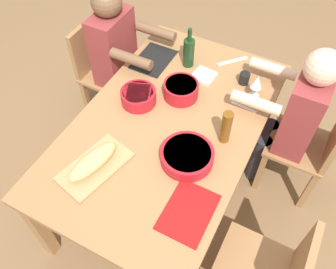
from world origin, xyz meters
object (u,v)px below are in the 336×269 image
object	(u,v)px
serving_bowl_greens	(138,96)
beer_bottle	(226,127)
cutting_board	(95,167)
diner_far_right	(118,52)
serving_bowl_salad	(187,155)
diner_near_right	(295,114)
chair_far_right	(102,67)
serving_bowl_pasta	(181,89)
dining_table	(168,131)
cup_near_right	(244,78)
wine_glass	(257,83)
wine_bottle	(189,52)
bread_loaf	(93,161)
napkin_stack	(204,76)
chair_near_right	(313,145)

from	to	relation	value
serving_bowl_greens	beer_bottle	distance (m)	0.59
cutting_board	beer_bottle	xyz separation A→B (m)	(0.51, -0.55, 0.10)
diner_far_right	cutting_board	bearing A→B (deg)	-154.14
serving_bowl_salad	cutting_board	size ratio (longest dim) A/B	0.74
diner_near_right	chair_far_right	xyz separation A→B (m)	(-0.00, 1.50, -0.21)
serving_bowl_pasta	diner_far_right	bearing A→B (deg)	69.93
chair_far_right	serving_bowl_pasta	world-z (taller)	chair_far_right
beer_bottle	cutting_board	bearing A→B (deg)	132.81
dining_table	chair_far_right	bearing A→B (deg)	60.81
serving_bowl_pasta	cup_near_right	size ratio (longest dim) A/B	2.84
wine_glass	cup_near_right	size ratio (longest dim) A/B	2.12
serving_bowl_salad	beer_bottle	world-z (taller)	beer_bottle
serving_bowl_greens	wine_bottle	distance (m)	0.48
chair_far_right	bread_loaf	world-z (taller)	same
diner_near_right	beer_bottle	size ratio (longest dim) A/B	5.45
cutting_board	wine_bottle	xyz separation A→B (m)	(1.01, -0.08, 0.10)
wine_glass	napkin_stack	size ratio (longest dim) A/B	1.19
serving_bowl_pasta	beer_bottle	distance (m)	0.43
dining_table	cup_near_right	size ratio (longest dim) A/B	21.83
dining_table	serving_bowl_pasta	distance (m)	0.28
bread_loaf	cup_near_right	distance (m)	1.12
dining_table	cup_near_right	world-z (taller)	cup_near_right
napkin_stack	serving_bowl_salad	bearing A→B (deg)	-163.85
wine_bottle	napkin_stack	xyz separation A→B (m)	(-0.07, -0.15, -0.10)
serving_bowl_pasta	wine_bottle	bearing A→B (deg)	16.82
serving_bowl_salad	serving_bowl_greens	world-z (taller)	serving_bowl_greens
chair_near_right	cutting_board	xyz separation A→B (m)	(-0.94, 1.05, 0.27)
diner_near_right	diner_far_right	world-z (taller)	same
wine_bottle	napkin_stack	distance (m)	0.19
serving_bowl_salad	wine_bottle	size ratio (longest dim) A/B	1.02
serving_bowl_pasta	beer_bottle	size ratio (longest dim) A/B	1.01
wine_bottle	chair_far_right	bearing A→B (deg)	95.38
diner_far_right	cutting_board	xyz separation A→B (m)	(-0.94, -0.45, 0.05)
wine_glass	chair_near_right	bearing A→B (deg)	-88.02
chair_far_right	serving_bowl_greens	size ratio (longest dim) A/B	3.84
chair_far_right	cup_near_right	distance (m)	1.16
bread_loaf	diner_far_right	bearing A→B (deg)	25.86
chair_far_right	dining_table	bearing A→B (deg)	-119.19
chair_far_right	bread_loaf	xyz separation A→B (m)	(-0.94, -0.64, 0.32)
cup_near_right	napkin_stack	distance (m)	0.27
serving_bowl_pasta	wine_glass	size ratio (longest dim) A/B	1.34
serving_bowl_pasta	cutting_board	size ratio (longest dim) A/B	0.56
serving_bowl_greens	bread_loaf	xyz separation A→B (m)	(-0.54, -0.04, 0.01)
dining_table	serving_bowl_pasta	bearing A→B (deg)	8.05
diner_near_right	cup_near_right	size ratio (longest dim) A/B	15.31
serving_bowl_pasta	bread_loaf	xyz separation A→B (m)	(-0.71, 0.17, 0.01)
dining_table	napkin_stack	distance (m)	0.48
serving_bowl_salad	wine_bottle	distance (m)	0.81
chair_near_right	beer_bottle	world-z (taller)	beer_bottle
serving_bowl_salad	wine_bottle	xyz separation A→B (m)	(0.73, 0.34, 0.07)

